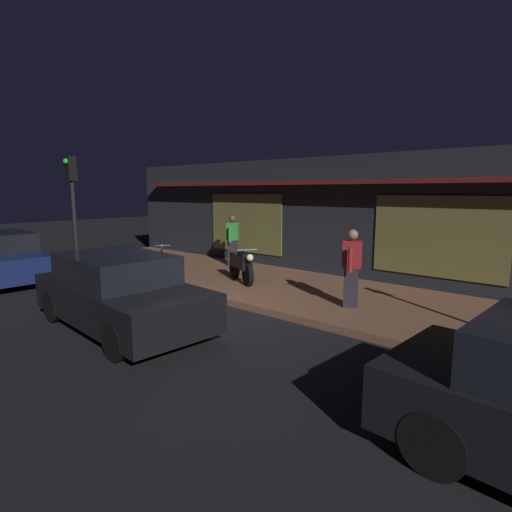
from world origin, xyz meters
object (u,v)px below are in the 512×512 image
Objects in this scene: person_bystander at (352,267)px; traffic_light_pole at (73,195)px; bicycle_parked at (163,262)px; motorcycle at (241,264)px; parked_car_far at (120,292)px; person_photographer at (232,239)px.

traffic_light_pole reaches higher than person_bystander.
bicycle_parked is at bearing -175.74° from person_bystander.
parked_car_far is (0.53, -3.94, 0.06)m from motorcycle.
person_photographer is 1.00× the size of person_bystander.
traffic_light_pole reaches higher than bicycle_parked.
motorcycle is 2.69m from bicycle_parked.
motorcycle is 5.44m from traffic_light_pole.
bicycle_parked is (-2.60, -0.68, -0.14)m from motorcycle.
bicycle_parked is 2.46m from person_photographer.
person_photographer is at bearing 160.76° from person_bystander.
person_bystander is (6.01, 0.45, 0.52)m from bicycle_parked.
person_photographer and person_bystander have the same top height.
parked_car_far is (5.08, -1.58, -1.77)m from traffic_light_pole.
traffic_light_pole is (-1.95, -1.69, 1.97)m from bicycle_parked.
person_photographer is 6.10m from parked_car_far.
motorcycle is 0.94× the size of person_bystander.
person_bystander is 4.71m from parked_car_far.
person_photographer is 5.00m from traffic_light_pole.
parked_car_far is at bearing -82.35° from motorcycle.
traffic_light_pole reaches higher than motorcycle.
traffic_light_pole reaches higher than parked_car_far.
traffic_light_pole is (-4.55, -2.36, 1.83)m from motorcycle.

